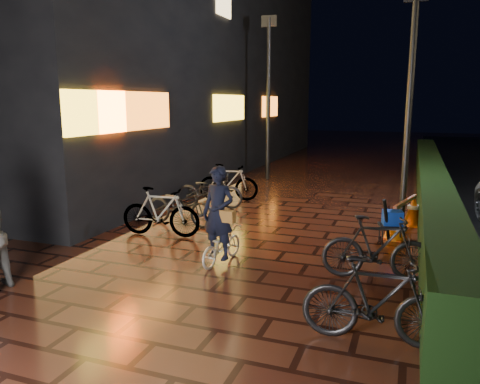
% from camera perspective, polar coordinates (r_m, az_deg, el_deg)
% --- Properties ---
extents(ground, '(80.00, 80.00, 0.00)m').
position_cam_1_polar(ground, '(7.72, -1.86, -10.47)').
color(ground, '#381911').
rests_on(ground, ground).
extents(hedge, '(0.70, 20.00, 1.00)m').
position_cam_1_polar(hedge, '(14.85, 22.24, 1.16)').
color(hedge, black).
rests_on(hedge, ground).
extents(storefront_block, '(12.09, 22.00, 9.00)m').
position_cam_1_polar(storefront_block, '(21.94, -14.14, 15.05)').
color(storefront_block, black).
rests_on(storefront_block, ground).
extents(lamp_post_hedge, '(0.50, 0.15, 5.25)m').
position_cam_1_polar(lamp_post_hedge, '(11.13, 19.97, 10.66)').
color(lamp_post_hedge, black).
rests_on(lamp_post_hedge, ground).
extents(lamp_post_sf, '(0.55, 0.16, 5.77)m').
position_cam_1_polar(lamp_post_sf, '(17.21, 3.48, 12.14)').
color(lamp_post_sf, black).
rests_on(lamp_post_sf, ground).
extents(cyclist, '(0.66, 1.27, 1.75)m').
position_cam_1_polar(cyclist, '(8.19, -2.48, -4.42)').
color(cyclist, silver).
rests_on(cyclist, ground).
extents(traffic_barrier, '(0.82, 1.77, 0.72)m').
position_cam_1_polar(traffic_barrier, '(10.87, 19.46, -2.76)').
color(traffic_barrier, orange).
rests_on(traffic_barrier, ground).
extents(cart_assembly, '(0.60, 0.63, 0.97)m').
position_cam_1_polar(cart_assembly, '(9.84, 18.03, -3.23)').
color(cart_assembly, black).
rests_on(cart_assembly, ground).
extents(parked_bikes_storefront, '(1.97, 4.63, 1.05)m').
position_cam_1_polar(parked_bikes_storefront, '(11.73, -5.18, -0.50)').
color(parked_bikes_storefront, black).
rests_on(parked_bikes_storefront, ground).
extents(parked_bikes_hedge, '(1.94, 2.79, 1.05)m').
position_cam_1_polar(parked_bikes_hedge, '(6.81, 16.38, -9.18)').
color(parked_bikes_hedge, black).
rests_on(parked_bikes_hedge, ground).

